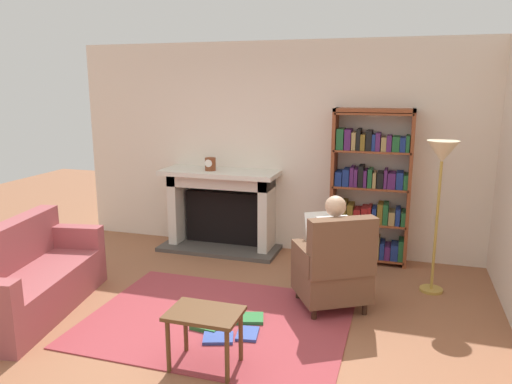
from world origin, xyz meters
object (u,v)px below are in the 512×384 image
Objects in this scene: seated_reader at (330,245)px; sofa_floral at (27,280)px; bookshelf at (370,190)px; fireplace at (222,207)px; mantel_clock at (210,164)px; armchair_reading at (334,268)px; floor_lamp at (441,165)px; side_table at (205,321)px.

sofa_floral is (-2.75, -1.01, -0.30)m from seated_reader.
bookshelf is at bearing -61.75° from sofa_floral.
mantel_clock is (-0.12, -0.10, 0.58)m from fireplace.
mantel_clock reaches higher than sofa_floral.
floor_lamp is at bearing -171.99° from armchair_reading.
floor_lamp is (0.94, 0.74, 0.94)m from armchair_reading.
bookshelf is at bearing -128.38° from armchair_reading.
bookshelf is at bearing 0.97° from fireplace.
fireplace is 2.61m from sofa_floral.
bookshelf reaches higher than armchair_reading.
fireplace is 2.89m from side_table.
bookshelf is 1.43m from seated_reader.
armchair_reading is 2.96m from sofa_floral.
seated_reader is at bearing -35.10° from mantel_clock.
fireplace is 2.24m from armchair_reading.
bookshelf is 1.05× the size of sofa_floral.
seated_reader is 2.04× the size of side_table.
fireplace reaches higher than armchair_reading.
side_table is (-0.80, -1.29, -0.03)m from armchair_reading.
floor_lamp is at bearing -177.60° from seated_reader.
seated_reader is (-0.27, -1.37, -0.29)m from bookshelf.
armchair_reading is at bearing -98.09° from bookshelf.
side_table is (-1.01, -2.77, -0.52)m from bookshelf.
seated_reader reaches higher than side_table.
armchair_reading is (1.71, -1.44, -0.14)m from fireplace.
floor_lamp reaches higher than fireplace.
bookshelf is 2.99m from side_table.
fireplace is 0.98× the size of floor_lamp.
sofa_floral is (-0.99, -2.25, -0.83)m from mantel_clock.
fireplace is 0.60m from mantel_clock.
mantel_clock is 0.09× the size of bookshelf.
seated_reader is 0.71× the size of floor_lamp.
fireplace is 2.13m from seated_reader.
bookshelf reaches higher than mantel_clock.
mantel_clock is 0.09× the size of sofa_floral.
sofa_floral is at bearing 169.10° from side_table.
sofa_floral is 3.21× the size of side_table.
mantel_clock is 0.17× the size of armchair_reading.
fireplace reaches higher than sofa_floral.
armchair_reading is 0.85× the size of seated_reader.
seated_reader is 2.95m from sofa_floral.
fireplace is 2.85m from floor_lamp.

